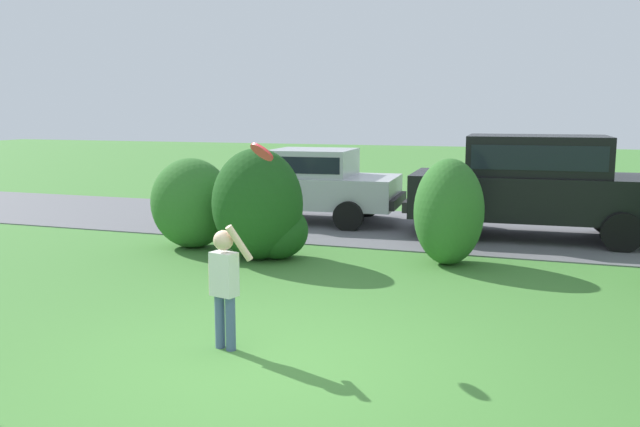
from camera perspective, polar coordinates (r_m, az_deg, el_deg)
ground_plane at (r=6.42m, az=-4.02°, el=-12.85°), size 80.00×80.00×0.00m
driveway_strip at (r=13.54m, az=8.71°, el=-1.34°), size 28.00×4.40×0.02m
shrub_near_tree at (r=11.78m, az=-10.93°, el=0.64°), size 1.46×1.22×1.56m
shrub_centre_left at (r=10.67m, az=-5.04°, el=0.33°), size 1.53×1.36×1.79m
shrub_centre at (r=10.46m, az=10.97°, el=0.14°), size 1.07×1.25×1.65m
parked_sedan at (r=14.33m, az=-1.41°, el=2.69°), size 4.51×2.31×1.56m
parked_suv at (r=12.99m, az=17.99°, el=2.66°), size 4.78×2.26×1.92m
child_thrower at (r=6.68m, az=-8.19°, el=-5.60°), size 0.47×0.23×1.29m
frisbee at (r=7.13m, az=-5.01°, el=5.27°), size 0.33×0.25×0.28m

